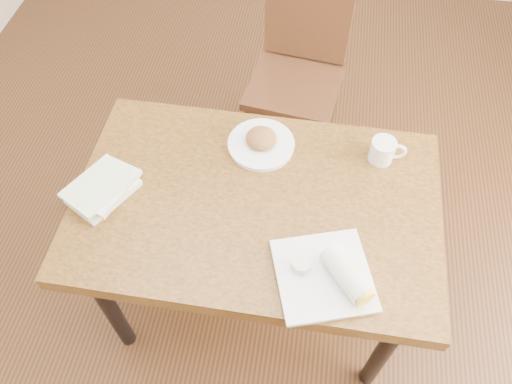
# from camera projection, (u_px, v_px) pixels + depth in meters

# --- Properties ---
(ground) EXTENTS (4.00, 5.00, 0.01)m
(ground) POSITION_uv_depth(u_px,v_px,m) (256.00, 294.00, 2.27)
(ground) COLOR #472814
(ground) RESTS_ON ground
(table) EXTENTS (1.22, 0.78, 0.75)m
(table) POSITION_uv_depth(u_px,v_px,m) (256.00, 215.00, 1.73)
(table) COLOR brown
(table) RESTS_ON ground
(chair_far) EXTENTS (0.47, 0.47, 0.95)m
(chair_far) POSITION_uv_depth(u_px,v_px,m) (300.00, 62.00, 2.36)
(chair_far) COLOR #402212
(chair_far) RESTS_ON ground
(plate_scone) EXTENTS (0.24, 0.24, 0.08)m
(plate_scone) POSITION_uv_depth(u_px,v_px,m) (261.00, 142.00, 1.77)
(plate_scone) COLOR white
(plate_scone) RESTS_ON table
(coffee_mug) EXTENTS (0.13, 0.09, 0.09)m
(coffee_mug) POSITION_uv_depth(u_px,v_px,m) (384.00, 150.00, 1.72)
(coffee_mug) COLOR white
(coffee_mug) RESTS_ON table
(plate_burrito) EXTENTS (0.35, 0.35, 0.09)m
(plate_burrito) POSITION_uv_depth(u_px,v_px,m) (330.00, 275.00, 1.47)
(plate_burrito) COLOR white
(plate_burrito) RESTS_ON table
(book_stack) EXTENTS (0.24, 0.27, 0.06)m
(book_stack) POSITION_uv_depth(u_px,v_px,m) (103.00, 188.00, 1.65)
(book_stack) COLOR white
(book_stack) RESTS_ON table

